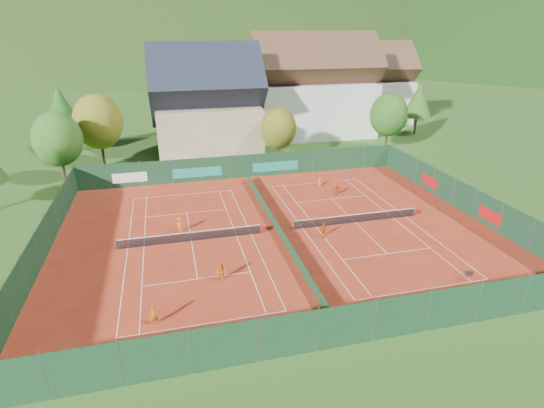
{
  "coord_description": "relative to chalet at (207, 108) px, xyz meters",
  "views": [
    {
      "loc": [
        -9.27,
        -34.62,
        17.82
      ],
      "look_at": [
        0.0,
        2.0,
        2.0
      ],
      "focal_mm": 28.0,
      "sensor_mm": 36.0,
      "label": 1
    }
  ],
  "objects": [
    {
      "name": "court_markings_right",
      "position": [
        11.0,
        -30.0,
        -6.61
      ],
      "size": [
        11.03,
        23.83,
        0.0
      ],
      "color": "white",
      "rests_on": "ground"
    },
    {
      "name": "tree_east_front",
      "position": [
        27.0,
        -6.0,
        -1.23
      ],
      "size": [
        5.72,
        5.72,
        8.69
      ],
      "color": "#422E17",
      "rests_on": "ground"
    },
    {
      "name": "loose_ball_1",
      "position": [
        10.53,
        -40.13,
        -6.59
      ],
      "size": [
        0.07,
        0.07,
        0.07
      ],
      "primitive_type": "sphere",
      "color": "#CCD833",
      "rests_on": "ground"
    },
    {
      "name": "tree_west_front",
      "position": [
        -19.0,
        -10.0,
        -1.23
      ],
      "size": [
        5.72,
        5.72,
        8.69
      ],
      "color": "#422D17",
      "rests_on": "ground"
    },
    {
      "name": "tree_center",
      "position": [
        9.0,
        -8.0,
        -1.91
      ],
      "size": [
        5.01,
        5.01,
        7.6
      ],
      "color": "#473219",
      "rests_on": "ground"
    },
    {
      "name": "ball_hopper",
      "position": [
        14.82,
        -41.55,
        -6.07
      ],
      "size": [
        0.34,
        0.34,
        0.8
      ],
      "color": "slate",
      "rests_on": "ground"
    },
    {
      "name": "ground",
      "position": [
        3.0,
        -30.0,
        -6.64
      ],
      "size": [
        600.0,
        600.0,
        0.0
      ],
      "primitive_type": "plane",
      "color": "#29531A",
      "rests_on": "ground"
    },
    {
      "name": "fence_east",
      "position": [
        23.0,
        -29.95,
        -5.14
      ],
      "size": [
        0.09,
        32.0,
        3.0
      ],
      "color": "#133520",
      "rests_on": "ground"
    },
    {
      "name": "tennis_net_left",
      "position": [
        -4.85,
        -30.0,
        -6.12
      ],
      "size": [
        13.3,
        0.1,
        1.02
      ],
      "color": "#59595B",
      "rests_on": "ground"
    },
    {
      "name": "player_left_far",
      "position": [
        -5.84,
        -27.79,
        -5.9
      ],
      "size": [
        1.09,
        0.91,
        1.46
      ],
      "primitive_type": "imported",
      "rotation": [
        0.0,
        0.0,
        2.68
      ],
      "color": "orange",
      "rests_on": "ground"
    },
    {
      "name": "clay_pad",
      "position": [
        3.0,
        -30.0,
        -6.62
      ],
      "size": [
        40.0,
        32.0,
        0.01
      ],
      "primitive_type": "cube",
      "color": "#A62D18",
      "rests_on": "ground"
    },
    {
      "name": "court_divider",
      "position": [
        3.0,
        -30.0,
        -6.12
      ],
      "size": [
        0.03,
        28.8,
        1.0
      ],
      "color": "#143820",
      "rests_on": "ground"
    },
    {
      "name": "tree_west_mid",
      "position": [
        -15.0,
        -4.0,
        -0.56
      ],
      "size": [
        6.44,
        6.44,
        9.78
      ],
      "color": "#472F19",
      "rests_on": "ground"
    },
    {
      "name": "player_left_near",
      "position": [
        -8.14,
        -41.17,
        -5.87
      ],
      "size": [
        0.56,
        0.38,
        1.5
      ],
      "primitive_type": "imported",
      "rotation": [
        0.0,
        0.0,
        0.04
      ],
      "color": "#CA5412",
      "rests_on": "ground"
    },
    {
      "name": "chalet",
      "position": [
        0.0,
        0.0,
        0.0
      ],
      "size": [
        16.2,
        12.0,
        16.0
      ],
      "color": "beige",
      "rests_on": "ground"
    },
    {
      "name": "hotel_block_a",
      "position": [
        19.0,
        6.0,
        0.76
      ],
      "size": [
        21.6,
        11.0,
        17.25
      ],
      "color": "silver",
      "rests_on": "ground"
    },
    {
      "name": "fence_south",
      "position": [
        3.0,
        -46.0,
        -5.12
      ],
      "size": [
        40.0,
        0.04,
        3.0
      ],
      "color": "#13351E",
      "rests_on": "ground"
    },
    {
      "name": "fence_north",
      "position": [
        2.54,
        -14.01,
        -5.16
      ],
      "size": [
        40.0,
        0.1,
        3.0
      ],
      "color": "#14371E",
      "rests_on": "ground"
    },
    {
      "name": "mountain_backdrop",
      "position": [
        31.54,
        203.48,
        -46.26
      ],
      "size": [
        820.0,
        530.0,
        242.0
      ],
      "color": "black",
      "rests_on": "ground"
    },
    {
      "name": "tree_east_mid",
      "position": [
        37.0,
        2.0,
        -0.56
      ],
      "size": [
        5.04,
        5.04,
        9.0
      ],
      "color": "#4B341B",
      "rests_on": "ground"
    },
    {
      "name": "tree_west_back",
      "position": [
        -21.0,
        4.0,
        0.11
      ],
      "size": [
        5.6,
        5.6,
        10.0
      ],
      "color": "#4E2E1B",
      "rests_on": "ground"
    },
    {
      "name": "tree_east_back",
      "position": [
        29.0,
        10.0,
        0.12
      ],
      "size": [
        7.15,
        7.15,
        10.86
      ],
      "color": "#4A2A1A",
      "rests_on": "ground"
    },
    {
      "name": "tennis_net_right",
      "position": [
        11.15,
        -30.0,
        -6.12
      ],
      "size": [
        13.3,
        0.1,
        1.02
      ],
      "color": "#59595B",
      "rests_on": "ground"
    },
    {
      "name": "court_markings_left",
      "position": [
        -5.0,
        -30.0,
        -6.61
      ],
      "size": [
        11.03,
        23.83,
        0.0
      ],
      "color": "white",
      "rests_on": "ground"
    },
    {
      "name": "player_right_near",
      "position": [
        6.72,
        -32.24,
        -5.86
      ],
      "size": [
        0.97,
        0.65,
        1.53
      ],
      "primitive_type": "imported",
      "rotation": [
        0.0,
        0.0,
        0.34
      ],
      "color": "#D75013",
      "rests_on": "ground"
    },
    {
      "name": "player_right_far_a",
      "position": [
        11.22,
        -19.18,
        -6.04
      ],
      "size": [
        0.63,
        0.47,
        1.18
      ],
      "primitive_type": "imported",
      "rotation": [
        0.0,
        0.0,
        2.97
      ],
      "color": "orange",
      "rests_on": "ground"
    },
    {
      "name": "player_right_far_b",
      "position": [
        12.01,
        -22.54,
        -5.96
      ],
      "size": [
        1.28,
        0.63,
        1.32
      ],
      "primitive_type": "imported",
      "rotation": [
        0.0,
        0.0,
        3.35
      ],
      "color": "#D34A12",
      "rests_on": "ground"
    },
    {
      "name": "fence_west",
      "position": [
        -17.0,
        -30.0,
        -5.12
      ],
      "size": [
        0.04,
        32.0,
        3.0
      ],
      "color": "#153C20",
      "rests_on": "ground"
    },
    {
      "name": "hotel_block_b",
      "position": [
        33.0,
        14.0,
        -0.01
      ],
      "size": [
        17.28,
        10.0,
        15.5
      ],
      "color": "silver",
      "rests_on": "ground"
    },
    {
      "name": "player_left_mid",
      "position": [
        -3.24,
        -37.13,
        -5.84
      ],
      "size": [
        0.95,
        0.88,
        1.57
      ],
      "primitive_type": "imported",
      "rotation": [
        0.0,
        0.0,
        -0.48
      ],
      "color": "orange",
      "rests_on": "ground"
    },
    {
      "name": "loose_ball_0",
      "position": [
        -6.71,
        -36.79,
        -6.59
      ],
      "size": [
        0.07,
        0.07,
        0.07
      ],
      "primitive_type": "sphere",
      "color": "#CCD833",
      "rests_on": "ground"
    }
  ]
}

